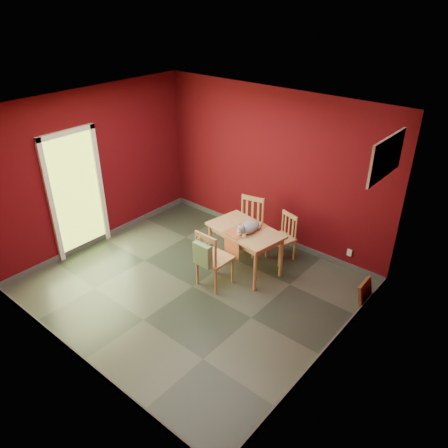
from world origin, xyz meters
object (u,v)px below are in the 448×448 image
Objects in this scene: chair_near at (213,258)px; chair_far_right at (283,237)px; tote_bag at (202,255)px; picture_frame at (365,293)px; chair_far_left at (249,224)px; cat at (249,225)px; dining_table at (245,234)px.

chair_far_right is at bearing 73.15° from chair_near.
tote_bag is at bearing -104.59° from chair_far_right.
tote_bag is at bearing -147.26° from picture_frame.
tote_bag is at bearing -81.46° from chair_far_left.
tote_bag is at bearing -100.12° from cat.
cat reaches higher than chair_near.
dining_table is 0.62m from chair_far_left.
dining_table is 1.98m from picture_frame.
chair_far_left is 1.43m from tote_bag.
chair_far_left is at bearing 98.54° from tote_bag.
chair_far_right is 1.63m from picture_frame.
tote_bag reaches higher than dining_table.
dining_table is 0.75m from chair_far_right.
picture_frame is at bearing -9.20° from chair_far_right.
chair_near is (-0.40, -1.31, 0.07)m from chair_far_right.
dining_table is at bearing -58.40° from chair_far_left.
chair_far_left is 1.20m from chair_near.
chair_near is 0.76m from cat.
dining_table is 2.67× the size of cat.
chair_far_right is at bearing 75.41° from tote_bag.
picture_frame is at bearing 32.74° from tote_bag.
dining_table is at bearing 81.04° from chair_near.
dining_table is 3.34× the size of picture_frame.
dining_table is 0.23m from cat.
cat is 1.25× the size of picture_frame.
chair_near is at bearing -152.04° from picture_frame.
chair_far_right is at bearing 76.98° from cat.
cat reaches higher than chair_far_right.
chair_near is at bearing -104.39° from cat.
cat is (0.10, -0.03, 0.21)m from dining_table.
dining_table is at bearing -114.23° from chair_far_right.
tote_bag reaches higher than picture_frame.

